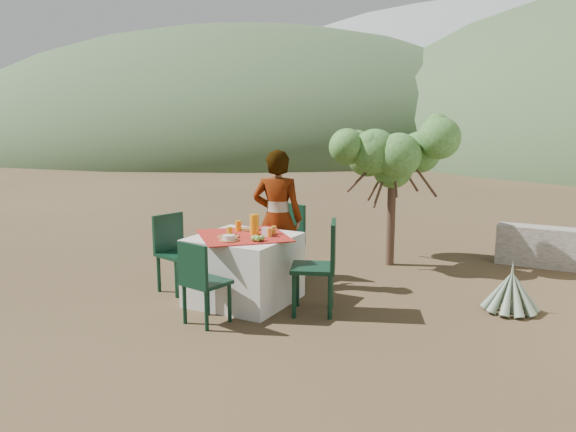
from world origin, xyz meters
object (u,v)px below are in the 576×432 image
object	(u,v)px
table	(244,269)
chair_right	(321,263)
person	(277,219)
juice_pitcher	(254,225)
chair_far	(285,238)
chair_left	(175,249)
chair_near	(201,279)
agave	(511,292)
shrub_tree	(398,163)

from	to	relation	value
table	chair_right	xyz separation A→B (m)	(0.92, 0.06, 0.17)
person	juice_pitcher	distance (m)	0.63
chair_far	person	size ratio (longest dim) A/B	0.57
table	chair_far	xyz separation A→B (m)	(-0.03, 1.03, 0.15)
chair_left	chair_far	bearing A→B (deg)	-27.36
person	juice_pitcher	size ratio (longest dim) A/B	7.36
chair_near	agave	distance (m)	3.26
chair_left	agave	world-z (taller)	chair_left
chair_right	shrub_tree	distance (m)	2.48
chair_far	person	world-z (taller)	person
table	agave	bearing A→B (deg)	21.07
agave	person	bearing A→B (deg)	-172.96
chair_near	person	xyz separation A→B (m)	(0.02, 1.52, 0.37)
chair_right	chair_far	bearing A→B (deg)	-157.40
chair_right	agave	bearing A→B (deg)	97.14
person	shrub_tree	xyz separation A→B (m)	(0.97, 1.67, 0.60)
table	chair_left	xyz separation A→B (m)	(-0.95, -0.03, 0.13)
chair_left	shrub_tree	distance (m)	3.23
chair_near	chair_right	xyz separation A→B (m)	(0.90, 0.87, 0.08)
shrub_tree	agave	world-z (taller)	shrub_tree
shrub_tree	juice_pitcher	distance (m)	2.53
table	shrub_tree	bearing A→B (deg)	67.02
chair_right	chair_left	bearing A→B (deg)	-109.03
chair_left	juice_pitcher	world-z (taller)	juice_pitcher
shrub_tree	juice_pitcher	world-z (taller)	shrub_tree
person	table	bearing A→B (deg)	71.19
person	juice_pitcher	bearing A→B (deg)	79.57
person	chair_near	bearing A→B (deg)	73.44
person	agave	world-z (taller)	person
chair_far	chair_near	distance (m)	1.84
chair_near	shrub_tree	xyz separation A→B (m)	(0.99, 3.19, 0.96)
table	chair_left	bearing A→B (deg)	-178.41
chair_far	juice_pitcher	bearing A→B (deg)	-66.66
chair_far	juice_pitcher	xyz separation A→B (m)	(0.12, -0.95, 0.34)
juice_pitcher	chair_left	bearing A→B (deg)	-174.34
chair_left	person	size ratio (longest dim) A/B	0.55
juice_pitcher	person	bearing A→B (deg)	95.29
table	juice_pitcher	size ratio (longest dim) A/B	5.72
chair_far	person	bearing A→B (deg)	-62.80
table	person	bearing A→B (deg)	86.91
chair_far	juice_pitcher	distance (m)	1.02
chair_far	person	xyz separation A→B (m)	(0.06, -0.32, 0.30)
person	chair_far	bearing A→B (deg)	-94.58
chair_far	person	distance (m)	0.45
chair_far	shrub_tree	bearing A→B (deg)	68.53
chair_far	chair_left	size ratio (longest dim) A/B	1.05
chair_right	juice_pitcher	size ratio (longest dim) A/B	4.34
table	shrub_tree	size ratio (longest dim) A/B	0.72
chair_far	agave	size ratio (longest dim) A/B	1.52
chair_left	shrub_tree	xyz separation A→B (m)	(1.96, 2.40, 0.93)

